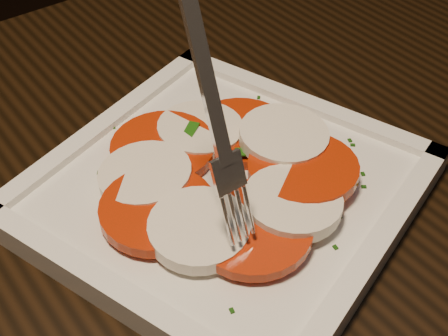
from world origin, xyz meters
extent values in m
cube|color=black|center=(-0.12, -0.02, 0.73)|extent=(1.24, 0.86, 0.04)
cylinder|color=black|center=(0.44, 0.29, 0.35)|extent=(0.06, 0.06, 0.71)
cylinder|color=black|center=(-0.06, 0.74, 0.21)|extent=(0.04, 0.04, 0.41)
cube|color=white|center=(-0.09, 0.05, 0.76)|extent=(0.29, 0.29, 0.01)
cylinder|color=#B92004|center=(-0.04, 0.08, 0.77)|extent=(0.08, 0.08, 0.02)
cylinder|color=white|center=(-0.07, 0.10, 0.77)|extent=(0.07, 0.06, 0.01)
cylinder|color=#B92004|center=(-0.10, 0.10, 0.77)|extent=(0.08, 0.08, 0.01)
cylinder|color=white|center=(-0.13, 0.08, 0.77)|extent=(0.07, 0.07, 0.02)
cylinder|color=#B92004|center=(-0.14, 0.05, 0.77)|extent=(0.08, 0.08, 0.01)
cylinder|color=white|center=(-0.13, 0.02, 0.78)|extent=(0.07, 0.07, 0.01)
cylinder|color=#B92004|center=(-0.11, -0.01, 0.78)|extent=(0.08, 0.08, 0.01)
cylinder|color=white|center=(-0.07, -0.01, 0.78)|extent=(0.07, 0.06, 0.01)
cylinder|color=#B92004|center=(-0.05, 0.01, 0.78)|extent=(0.08, 0.08, 0.01)
cylinder|color=white|center=(-0.03, 0.04, 0.78)|extent=(0.07, 0.07, 0.01)
cube|color=#1A520E|center=(-0.06, 0.05, 0.78)|extent=(0.03, 0.02, 0.00)
cube|color=#1A520E|center=(-0.12, 0.01, 0.78)|extent=(0.04, 0.02, 0.00)
cube|color=#1A520E|center=(-0.14, 0.06, 0.78)|extent=(0.04, 0.02, 0.00)
cube|color=#1A520E|center=(-0.14, 0.02, 0.78)|extent=(0.02, 0.04, 0.00)
cube|color=#1A520E|center=(-0.10, 0.08, 0.78)|extent=(0.03, 0.02, 0.00)
cube|color=#1A520E|center=(-0.03, 0.02, 0.78)|extent=(0.03, 0.01, 0.00)
cube|color=#1A520E|center=(-0.14, 0.03, 0.78)|extent=(0.01, 0.03, 0.00)
cube|color=#1A520E|center=(-0.09, 0.09, 0.78)|extent=(0.03, 0.02, 0.01)
cube|color=#123C0B|center=(-0.04, 0.12, 0.77)|extent=(0.00, 0.00, 0.00)
cube|color=#123C0B|center=(-0.15, 0.11, 0.77)|extent=(0.00, 0.00, 0.00)
cube|color=#123C0B|center=(0.01, 0.02, 0.77)|extent=(0.00, 0.00, 0.00)
cube|color=#123C0B|center=(-0.13, -0.02, 0.77)|extent=(0.00, 0.00, 0.00)
cube|color=#123C0B|center=(-0.08, 0.14, 0.77)|extent=(0.00, 0.00, 0.00)
cube|color=#123C0B|center=(-0.15, -0.04, 0.77)|extent=(0.00, 0.00, 0.00)
cube|color=#123C0B|center=(-0.07, -0.04, 0.77)|extent=(0.00, 0.00, 0.00)
cube|color=#123C0B|center=(-0.04, -0.01, 0.77)|extent=(0.00, 0.00, 0.00)
cube|color=#123C0B|center=(0.00, 0.05, 0.77)|extent=(0.00, 0.00, 0.00)
cube|color=#123C0B|center=(-0.02, -0.02, 0.77)|extent=(0.00, 0.00, 0.00)
cube|color=#123C0B|center=(-0.07, 0.12, 0.77)|extent=(0.00, 0.00, 0.00)
cube|color=#123C0B|center=(0.00, 0.01, 0.77)|extent=(0.00, 0.00, 0.00)
cube|color=#123C0B|center=(0.01, 0.02, 0.77)|extent=(0.00, 0.00, 0.00)
cube|color=#123C0B|center=(-0.01, -0.01, 0.77)|extent=(0.00, 0.00, 0.00)
cube|color=#123C0B|center=(-0.01, 0.08, 0.77)|extent=(0.00, 0.00, 0.00)
cube|color=#123C0B|center=(-0.07, 0.13, 0.77)|extent=(0.00, 0.00, 0.00)
cube|color=#123C0B|center=(-0.12, 0.15, 0.77)|extent=(0.00, 0.00, 0.00)
cube|color=#123C0B|center=(-0.18, 0.04, 0.77)|extent=(0.00, 0.00, 0.00)
cube|color=#123C0B|center=(-0.08, -0.03, 0.77)|extent=(0.00, 0.00, 0.00)
cube|color=#123C0B|center=(-0.05, -0.03, 0.77)|extent=(0.00, 0.00, 0.00)
cube|color=#123C0B|center=(0.00, 0.10, 0.77)|extent=(0.00, 0.00, 0.00)
cube|color=#123C0B|center=(-0.03, 0.11, 0.77)|extent=(0.00, 0.00, 0.00)
camera|label=1|loc=(-0.29, -0.19, 1.07)|focal=50.00mm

